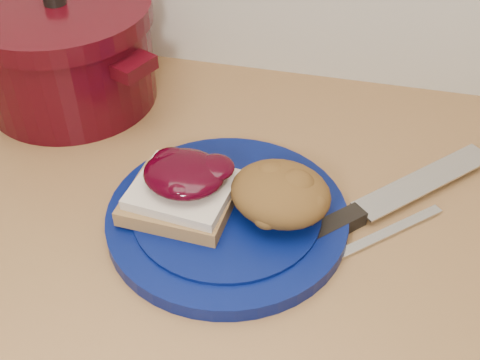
% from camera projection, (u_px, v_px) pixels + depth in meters
% --- Properties ---
extents(plate, '(0.31, 0.31, 0.02)m').
position_uv_depth(plate, '(227.00, 217.00, 0.68)').
color(plate, '#050F4A').
rests_on(plate, wood_countertop).
extents(sandwich, '(0.12, 0.11, 0.06)m').
position_uv_depth(sandwich, '(182.00, 188.00, 0.66)').
color(sandwich, olive).
rests_on(sandwich, plate).
extents(stuffing_mound, '(0.12, 0.11, 0.06)m').
position_uv_depth(stuffing_mound, '(280.00, 194.00, 0.65)').
color(stuffing_mound, brown).
rests_on(stuffing_mound, plate).
extents(chef_knife, '(0.25, 0.26, 0.02)m').
position_uv_depth(chef_knife, '(349.00, 219.00, 0.67)').
color(chef_knife, black).
rests_on(chef_knife, wood_countertop).
extents(butter_knife, '(0.12, 0.12, 0.00)m').
position_uv_depth(butter_knife, '(386.00, 233.00, 0.67)').
color(butter_knife, silver).
rests_on(butter_knife, wood_countertop).
extents(dutch_oven, '(0.33, 0.33, 0.16)m').
position_uv_depth(dutch_oven, '(66.00, 52.00, 0.83)').
color(dutch_oven, '#3A050C').
rests_on(dutch_oven, wood_countertop).
extents(pepper_grinder, '(0.06, 0.06, 0.12)m').
position_uv_depth(pepper_grinder, '(11.00, 32.00, 0.90)').
color(pepper_grinder, black).
rests_on(pepper_grinder, wood_countertop).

